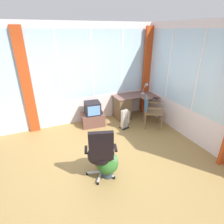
# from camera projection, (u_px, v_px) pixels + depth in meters

# --- Properties ---
(ground) EXTENTS (5.68, 4.97, 0.06)m
(ground) POSITION_uv_depth(u_px,v_px,m) (103.00, 161.00, 3.94)
(ground) COLOR olive
(north_window_panel) EXTENTS (4.68, 0.07, 2.79)m
(north_window_panel) POSITION_uv_depth(u_px,v_px,m) (76.00, 76.00, 5.04)
(north_window_panel) COLOR silver
(north_window_panel) RESTS_ON ground
(east_window_panel) EXTENTS (0.07, 3.97, 2.79)m
(east_window_panel) POSITION_uv_depth(u_px,v_px,m) (197.00, 86.00, 4.21)
(east_window_panel) COLOR silver
(east_window_panel) RESTS_ON ground
(curtain_north_left) EXTENTS (0.25, 0.07, 2.69)m
(curtain_north_left) POSITION_uv_depth(u_px,v_px,m) (26.00, 84.00, 4.53)
(curtain_north_left) COLOR #B73F17
(curtain_north_left) RESTS_ON ground
(curtain_corner) EXTENTS (0.26, 0.08, 2.69)m
(curtain_corner) POSITION_uv_depth(u_px,v_px,m) (147.00, 72.00, 5.76)
(curtain_corner) COLOR #B73F17
(curtain_corner) RESTS_ON ground
(desk) EXTENTS (1.27, 0.78, 0.72)m
(desk) POSITION_uv_depth(u_px,v_px,m) (124.00, 106.00, 5.66)
(desk) COLOR brown
(desk) RESTS_ON ground
(desk_lamp) EXTENTS (0.22, 0.19, 0.36)m
(desk_lamp) POSITION_uv_depth(u_px,v_px,m) (146.00, 87.00, 5.65)
(desk_lamp) COLOR #B2B7BC
(desk_lamp) RESTS_ON desk
(tv_remote) EXTENTS (0.10, 0.16, 0.02)m
(tv_remote) POSITION_uv_depth(u_px,v_px,m) (156.00, 98.00, 5.36)
(tv_remote) COLOR black
(tv_remote) RESTS_ON desk
(wooden_armchair) EXTENTS (0.66, 0.66, 0.90)m
(wooden_armchair) POSITION_uv_depth(u_px,v_px,m) (149.00, 107.00, 5.10)
(wooden_armchair) COLOR brown
(wooden_armchair) RESTS_ON ground
(office_chair) EXTENTS (0.63, 0.59, 1.05)m
(office_chair) POSITION_uv_depth(u_px,v_px,m) (101.00, 152.00, 3.25)
(office_chair) COLOR #B7B7BF
(office_chair) RESTS_ON ground
(tv_on_stand) EXTENTS (0.68, 0.51, 0.72)m
(tv_on_stand) POSITION_uv_depth(u_px,v_px,m) (93.00, 115.00, 5.25)
(tv_on_stand) COLOR brown
(tv_on_stand) RESTS_ON ground
(space_heater) EXTENTS (0.29, 0.22, 0.56)m
(space_heater) POSITION_uv_depth(u_px,v_px,m) (125.00, 119.00, 5.10)
(space_heater) COLOR silver
(space_heater) RESTS_ON ground
(potted_plant) EXTENTS (0.41, 0.41, 0.51)m
(potted_plant) POSITION_uv_depth(u_px,v_px,m) (108.00, 163.00, 3.39)
(potted_plant) COLOR #303E49
(potted_plant) RESTS_ON ground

